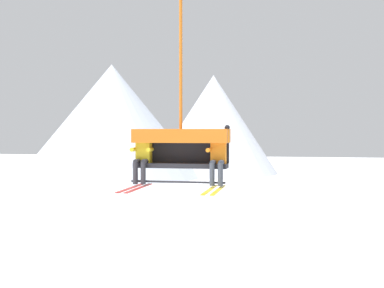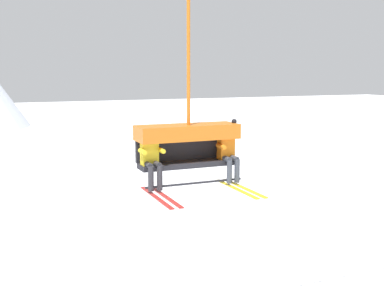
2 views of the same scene
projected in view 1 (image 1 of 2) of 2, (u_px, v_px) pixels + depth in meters
mountain_peak_west at (112, 121)px, 60.59m from camera, size 22.88×22.88×14.10m
mountain_peak_central at (214, 124)px, 65.73m from camera, size 17.43×17.43×13.36m
chairlift_chair at (182, 140)px, 10.60m from camera, size 2.10×0.74×4.56m
skier_yellow at (142, 156)px, 10.55m from camera, size 0.46×1.70×1.23m
skier_orange at (218, 155)px, 10.23m from camera, size 0.48×1.70×1.34m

